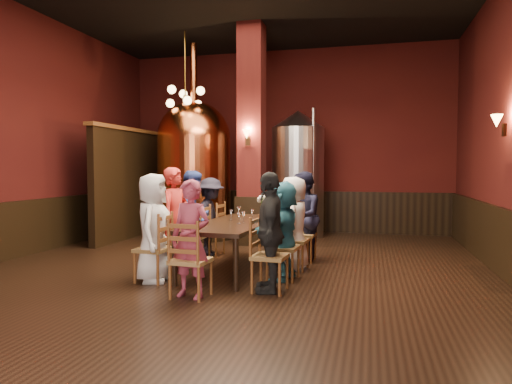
% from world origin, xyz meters
% --- Properties ---
extents(room, '(10.00, 10.02, 4.50)m').
position_xyz_m(room, '(0.00, 0.00, 2.25)').
color(room, black).
rests_on(room, ground).
extents(wainscot_back, '(7.90, 0.08, 1.00)m').
position_xyz_m(wainscot_back, '(0.00, 4.96, 0.50)').
color(wainscot_back, black).
rests_on(wainscot_back, ground).
extents(column, '(0.58, 0.58, 4.50)m').
position_xyz_m(column, '(-0.30, 2.80, 2.25)').
color(column, '#42110E').
rests_on(column, ground).
extents(partition, '(0.22, 3.50, 2.40)m').
position_xyz_m(partition, '(-3.20, 3.20, 1.20)').
color(partition, black).
rests_on(partition, ground).
extents(pendant_cluster, '(0.90, 0.90, 1.70)m').
position_xyz_m(pendant_cluster, '(-1.80, 2.90, 3.10)').
color(pendant_cluster, '#A57226').
rests_on(pendant_cluster, room).
extents(sconce_wall, '(0.20, 0.20, 0.36)m').
position_xyz_m(sconce_wall, '(3.90, 0.80, 2.20)').
color(sconce_wall, black).
rests_on(sconce_wall, room).
extents(sconce_column, '(0.20, 0.20, 0.36)m').
position_xyz_m(sconce_column, '(-0.30, 2.50, 2.20)').
color(sconce_column, black).
rests_on(sconce_column, column).
extents(dining_table, '(1.16, 2.46, 0.75)m').
position_xyz_m(dining_table, '(0.06, 0.40, 0.69)').
color(dining_table, black).
rests_on(dining_table, ground).
extents(chair_0, '(0.49, 0.49, 0.92)m').
position_xyz_m(chair_0, '(-0.85, -0.54, 0.46)').
color(chair_0, brown).
rests_on(chair_0, ground).
extents(person_0, '(0.61, 0.82, 1.51)m').
position_xyz_m(person_0, '(-0.85, -0.54, 0.75)').
color(person_0, silver).
rests_on(person_0, ground).
extents(chair_1, '(0.49, 0.49, 0.92)m').
position_xyz_m(chair_1, '(-0.81, 0.13, 0.46)').
color(chair_1, brown).
rests_on(chair_1, ground).
extents(person_1, '(0.48, 0.64, 1.59)m').
position_xyz_m(person_1, '(-0.81, 0.13, 0.80)').
color(person_1, red).
rests_on(person_1, ground).
extents(chair_2, '(0.49, 0.49, 0.92)m').
position_xyz_m(chair_2, '(-0.76, 0.79, 0.46)').
color(chair_2, brown).
rests_on(chair_2, ground).
extents(person_2, '(0.51, 0.81, 1.54)m').
position_xyz_m(person_2, '(-0.76, 0.79, 0.77)').
color(person_2, navy).
rests_on(person_2, ground).
extents(chair_3, '(0.49, 0.49, 0.92)m').
position_xyz_m(chair_3, '(-0.72, 1.46, 0.46)').
color(chair_3, brown).
rests_on(chair_3, ground).
extents(person_3, '(0.58, 0.94, 1.41)m').
position_xyz_m(person_3, '(-0.72, 1.46, 0.70)').
color(person_3, black).
rests_on(person_3, ground).
extents(chair_4, '(0.49, 0.49, 0.92)m').
position_xyz_m(chair_4, '(0.84, -0.66, 0.46)').
color(chair_4, brown).
rests_on(chair_4, ground).
extents(person_4, '(0.53, 0.96, 1.54)m').
position_xyz_m(person_4, '(0.84, -0.66, 0.77)').
color(person_4, black).
rests_on(person_4, ground).
extents(chair_5, '(0.49, 0.49, 0.92)m').
position_xyz_m(chair_5, '(0.89, 0.01, 0.46)').
color(chair_5, brown).
rests_on(chair_5, ground).
extents(person_5, '(0.59, 1.35, 1.40)m').
position_xyz_m(person_5, '(0.89, 0.01, 0.70)').
color(person_5, teal).
rests_on(person_5, ground).
extents(chair_6, '(0.49, 0.49, 0.92)m').
position_xyz_m(chair_6, '(0.93, 0.67, 0.46)').
color(chair_6, brown).
rests_on(chair_6, ground).
extents(person_6, '(0.55, 0.76, 1.45)m').
position_xyz_m(person_6, '(0.93, 0.67, 0.72)').
color(person_6, beige).
rests_on(person_6, ground).
extents(chair_7, '(0.49, 0.49, 0.92)m').
position_xyz_m(chair_7, '(0.98, 1.34, 0.46)').
color(chair_7, brown).
rests_on(chair_7, ground).
extents(person_7, '(0.38, 0.75, 1.52)m').
position_xyz_m(person_7, '(0.98, 1.34, 0.76)').
color(person_7, black).
rests_on(person_7, ground).
extents(chair_8, '(0.49, 0.49, 0.92)m').
position_xyz_m(chair_8, '(-0.04, -1.15, 0.46)').
color(chair_8, brown).
rests_on(chair_8, ground).
extents(person_8, '(0.59, 0.45, 1.45)m').
position_xyz_m(person_8, '(-0.04, -1.15, 0.72)').
color(person_8, '#973247').
rests_on(person_8, ground).
extents(copper_kettle, '(1.97, 1.97, 4.36)m').
position_xyz_m(copper_kettle, '(-1.80, 3.39, 1.59)').
color(copper_kettle, black).
rests_on(copper_kettle, ground).
extents(steel_vessel, '(1.56, 1.56, 2.89)m').
position_xyz_m(steel_vessel, '(0.46, 4.09, 1.44)').
color(steel_vessel, '#B2B2B7').
rests_on(steel_vessel, ground).
extents(rose_vase, '(0.22, 0.22, 0.37)m').
position_xyz_m(rose_vase, '(0.27, 1.39, 0.99)').
color(rose_vase, white).
rests_on(rose_vase, dining_table).
extents(wine_glass_0, '(0.07, 0.07, 0.17)m').
position_xyz_m(wine_glass_0, '(0.38, 0.85, 0.83)').
color(wine_glass_0, white).
rests_on(wine_glass_0, dining_table).
extents(wine_glass_1, '(0.07, 0.07, 0.17)m').
position_xyz_m(wine_glass_1, '(-0.07, 0.62, 0.83)').
color(wine_glass_1, white).
rests_on(wine_glass_1, dining_table).
extents(wine_glass_2, '(0.07, 0.07, 0.17)m').
position_xyz_m(wine_glass_2, '(0.18, 0.21, 0.83)').
color(wine_glass_2, white).
rests_on(wine_glass_2, dining_table).
extents(wine_glass_3, '(0.07, 0.07, 0.17)m').
position_xyz_m(wine_glass_3, '(-0.10, 1.17, 0.83)').
color(wine_glass_3, white).
rests_on(wine_glass_3, dining_table).
extents(wine_glass_4, '(0.07, 0.07, 0.17)m').
position_xyz_m(wine_glass_4, '(0.20, 0.39, 0.83)').
color(wine_glass_4, white).
rests_on(wine_glass_4, dining_table).
extents(wine_glass_5, '(0.07, 0.07, 0.17)m').
position_xyz_m(wine_glass_5, '(0.24, 0.77, 0.83)').
color(wine_glass_5, white).
rests_on(wine_glass_5, dining_table).
extents(wine_glass_6, '(0.07, 0.07, 0.17)m').
position_xyz_m(wine_glass_6, '(0.42, 0.91, 0.83)').
color(wine_glass_6, white).
rests_on(wine_glass_6, dining_table).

